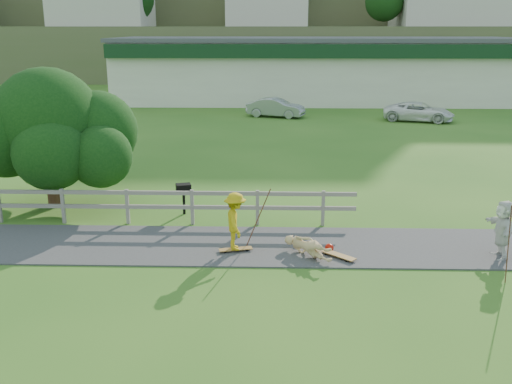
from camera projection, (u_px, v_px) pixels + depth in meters
ground at (254, 268)px, 14.37m from camera, size 260.00×260.00×0.00m
path at (256, 246)px, 15.81m from camera, size 34.00×3.00×0.04m
fence at (107, 201)px, 17.47m from camera, size 15.05×0.10×1.10m
strip_mall at (316, 69)px, 47.11m from camera, size 32.50×10.75×5.10m
skater_rider at (235, 225)px, 15.16m from camera, size 0.75×1.10×1.57m
skater_fallen at (308, 247)px, 14.99m from camera, size 1.42×1.30×0.57m
spectator_d at (502, 230)px, 14.78m from camera, size 0.52×1.49×1.59m
car_silver at (276, 108)px, 38.64m from camera, size 4.12×2.48×1.28m
car_white at (419, 112)px, 36.92m from camera, size 4.85×3.34×1.23m
tree at (51, 154)px, 19.03m from camera, size 5.67×5.67×3.55m
bbq at (184, 199)px, 18.44m from camera, size 0.55×0.47×1.01m
longboard_rider at (236, 251)px, 15.37m from camera, size 0.93×0.44×0.10m
longboard_fallen at (338, 257)px, 14.94m from camera, size 0.89×0.85×0.11m
helmet at (329, 248)px, 15.36m from camera, size 0.24×0.24×0.24m
pole_rider at (258, 216)px, 15.50m from camera, size 0.03×0.03×1.81m
pole_spec_left at (508, 245)px, 13.28m from camera, size 0.03×0.03×1.93m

